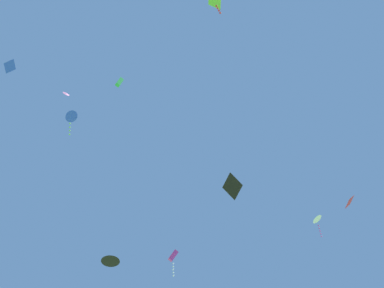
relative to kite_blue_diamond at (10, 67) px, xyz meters
The scene contains 10 objects.
kite_blue_diamond is the anchor object (origin of this frame).
kite_black_delta 17.21m from the kite_blue_diamond, 69.72° to the left, with size 1.95×1.93×0.74m.
kite_green_box 8.30m from the kite_blue_diamond, 35.73° to the left, with size 0.69×0.69×0.96m.
kite_red_diamond 29.29m from the kite_blue_diamond, 28.27° to the left, with size 1.02×0.97×0.89m.
kite_pink_delta 9.05m from the kite_blue_diamond, 93.06° to the left, with size 0.80×0.83×0.64m.
kite_lime_diamond 15.92m from the kite_blue_diamond, ahead, with size 1.27×1.32×2.53m.
kite_white_delta 31.88m from the kite_blue_diamond, 40.69° to the left, with size 1.41×1.47×2.28m.
kite_black_diamond 18.34m from the kite_blue_diamond, 17.41° to the left, with size 1.05×1.15×1.05m.
kite_blue_delta 6.88m from the kite_blue_diamond, 13.45° to the left, with size 0.85×0.99×1.75m.
kite_magenta_box 22.86m from the kite_blue_diamond, 65.78° to the left, with size 1.13×0.85×2.74m.
Camera 1 is at (0.15, -6.54, 1.32)m, focal length 31.14 mm.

